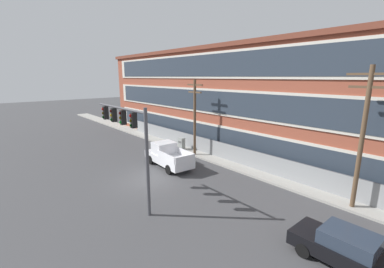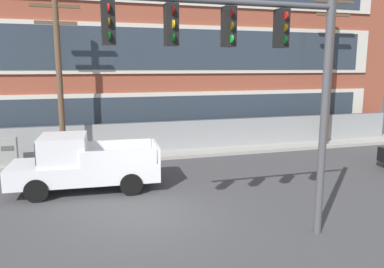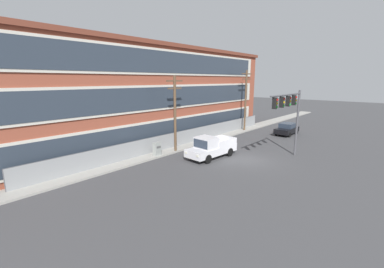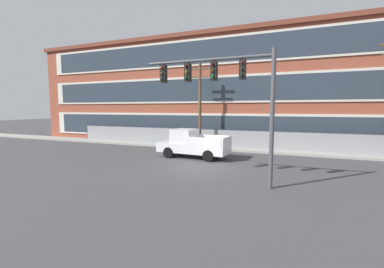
% 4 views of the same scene
% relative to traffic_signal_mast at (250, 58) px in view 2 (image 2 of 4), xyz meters
% --- Properties ---
extents(ground_plane, '(160.00, 160.00, 0.00)m').
position_rel_traffic_signal_mast_xyz_m(ground_plane, '(-2.16, 2.45, -4.70)').
color(ground_plane, '#424244').
extents(sidewalk_building_side, '(80.00, 2.13, 0.16)m').
position_rel_traffic_signal_mast_xyz_m(sidewalk_building_side, '(-2.16, 10.27, -4.62)').
color(sidewalk_building_side, '#9E9B93').
rests_on(sidewalk_building_side, ground).
extents(brick_mill_building, '(40.78, 9.19, 10.91)m').
position_rel_traffic_signal_mast_xyz_m(brick_mill_building, '(-5.38, 15.63, 0.77)').
color(brick_mill_building, brown).
rests_on(brick_mill_building, ground).
extents(chain_link_fence, '(33.32, 0.06, 1.72)m').
position_rel_traffic_signal_mast_xyz_m(chain_link_fence, '(-2.31, 10.69, -3.82)').
color(chain_link_fence, gray).
rests_on(chain_link_fence, ground).
extents(traffic_signal_mast, '(6.35, 0.43, 6.26)m').
position_rel_traffic_signal_mast_xyz_m(traffic_signal_mast, '(0.00, 0.00, 0.00)').
color(traffic_signal_mast, '#4C4C51').
rests_on(traffic_signal_mast, ground).
extents(pickup_truck_white, '(5.44, 2.37, 2.09)m').
position_rel_traffic_signal_mast_xyz_m(pickup_truck_white, '(-4.00, 5.62, -3.73)').
color(pickup_truck_white, silver).
rests_on(pickup_truck_white, ground).
extents(utility_pole_near_corner, '(2.08, 0.26, 7.60)m').
position_rel_traffic_signal_mast_xyz_m(utility_pole_near_corner, '(-4.78, 9.48, -0.52)').
color(utility_pole_near_corner, brown).
rests_on(utility_pole_near_corner, ground).
extents(utility_pole_midblock, '(2.45, 0.26, 8.50)m').
position_rel_traffic_signal_mast_xyz_m(utility_pole_midblock, '(9.50, 9.78, 0.01)').
color(utility_pole_midblock, brown).
rests_on(utility_pole_midblock, ground).
extents(electrical_cabinet, '(0.72, 0.49, 1.43)m').
position_rel_traffic_signal_mast_xyz_m(electrical_cabinet, '(-7.12, 9.62, -3.99)').
color(electrical_cabinet, '#939993').
rests_on(electrical_cabinet, ground).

